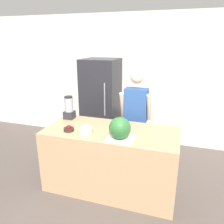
{
  "coord_description": "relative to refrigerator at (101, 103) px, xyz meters",
  "views": [
    {
      "loc": [
        0.85,
        -2.22,
        2.06
      ],
      "look_at": [
        0.0,
        0.46,
        1.15
      ],
      "focal_mm": 35.0,
      "sensor_mm": 36.0,
      "label": 1
    }
  ],
  "objects": [
    {
      "name": "wall_back",
      "position": [
        0.64,
        0.4,
        0.43
      ],
      "size": [
        8.0,
        0.06,
        2.6
      ],
      "color": "silver",
      "rests_on": "ground_plane"
    },
    {
      "name": "person",
      "position": [
        0.83,
        -0.59,
        -0.03
      ],
      "size": [
        0.51,
        0.26,
        1.63
      ],
      "color": "gray",
      "rests_on": "ground_plane"
    },
    {
      "name": "refrigerator",
      "position": [
        0.0,
        0.0,
        0.0
      ],
      "size": [
        0.67,
        0.72,
        1.75
      ],
      "color": "#232328",
      "rests_on": "ground_plane"
    },
    {
      "name": "bowl_cream",
      "position": [
        0.36,
        -1.56,
        0.07
      ],
      "size": [
        0.17,
        0.17,
        0.13
      ],
      "color": "beige",
      "rests_on": "counter_island"
    },
    {
      "name": "watermelon",
      "position": [
        0.84,
        -1.6,
        0.17
      ],
      "size": [
        0.27,
        0.27,
        0.27
      ],
      "color": "#2D6B33",
      "rests_on": "cutting_board"
    },
    {
      "name": "counter_island",
      "position": [
        0.64,
        -1.35,
        -0.43
      ],
      "size": [
        1.83,
        0.84,
        0.9
      ],
      "color": "tan",
      "rests_on": "ground_plane"
    },
    {
      "name": "ground_plane",
      "position": [
        0.64,
        -1.77,
        -0.87
      ],
      "size": [
        14.0,
        14.0,
        0.0
      ],
      "primitive_type": "plane",
      "color": "#564C47"
    },
    {
      "name": "cutting_board",
      "position": [
        0.84,
        -1.59,
        0.03
      ],
      "size": [
        0.35,
        0.29,
        0.01
      ],
      "color": "white",
      "rests_on": "counter_island"
    },
    {
      "name": "bowl_cherries",
      "position": [
        0.1,
        -1.55,
        0.05
      ],
      "size": [
        0.14,
        0.14,
        0.08
      ],
      "color": "#2D231E",
      "rests_on": "counter_island"
    },
    {
      "name": "blender",
      "position": [
        -0.13,
        -1.1,
        0.19
      ],
      "size": [
        0.15,
        0.15,
        0.36
      ],
      "color": "#28282D",
      "rests_on": "counter_island"
    }
  ]
}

